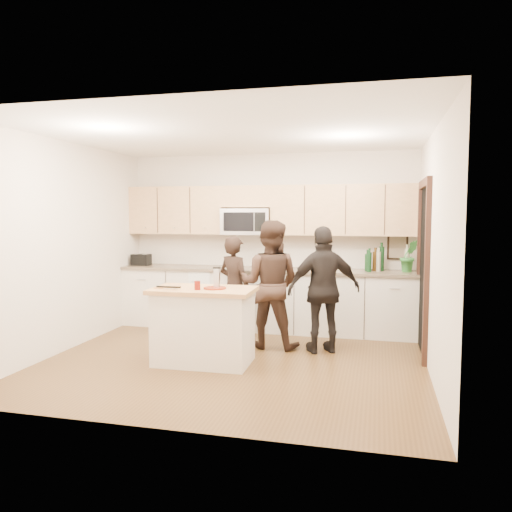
% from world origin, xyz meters
% --- Properties ---
extents(floor, '(4.50, 4.50, 0.00)m').
position_xyz_m(floor, '(0.00, 0.00, 0.00)').
color(floor, brown).
rests_on(floor, ground).
extents(room_shell, '(4.52, 4.02, 2.71)m').
position_xyz_m(room_shell, '(0.00, 0.00, 1.73)').
color(room_shell, beige).
rests_on(room_shell, ground).
extents(back_cabinetry, '(4.50, 0.66, 0.94)m').
position_xyz_m(back_cabinetry, '(0.00, 1.69, 0.47)').
color(back_cabinetry, silver).
rests_on(back_cabinetry, ground).
extents(upper_cabinetry, '(4.50, 0.33, 0.75)m').
position_xyz_m(upper_cabinetry, '(0.03, 1.83, 1.84)').
color(upper_cabinetry, tan).
rests_on(upper_cabinetry, ground).
extents(microwave, '(0.76, 0.41, 0.40)m').
position_xyz_m(microwave, '(-0.31, 1.80, 1.65)').
color(microwave, silver).
rests_on(microwave, ground).
extents(doorway, '(0.06, 1.25, 2.20)m').
position_xyz_m(doorway, '(2.23, 0.90, 1.16)').
color(doorway, black).
rests_on(doorway, ground).
extents(framed_picture, '(0.30, 0.03, 0.38)m').
position_xyz_m(framed_picture, '(1.95, 1.98, 1.28)').
color(framed_picture, black).
rests_on(framed_picture, ground).
extents(dish_towel, '(0.34, 0.60, 0.48)m').
position_xyz_m(dish_towel, '(-0.95, 1.50, 0.80)').
color(dish_towel, white).
rests_on(dish_towel, ground).
extents(island, '(1.21, 0.73, 0.90)m').
position_xyz_m(island, '(-0.32, -0.19, 0.45)').
color(island, silver).
rests_on(island, ground).
extents(red_plate, '(0.26, 0.26, 0.02)m').
position_xyz_m(red_plate, '(-0.17, -0.20, 0.91)').
color(red_plate, maroon).
rests_on(red_plate, island).
extents(box_grater, '(0.08, 0.06, 0.23)m').
position_xyz_m(box_grater, '(-0.16, -0.15, 1.04)').
color(box_grater, silver).
rests_on(box_grater, red_plate).
extents(drink_glass, '(0.07, 0.07, 0.10)m').
position_xyz_m(drink_glass, '(-0.34, -0.33, 0.95)').
color(drink_glass, '#67130B').
rests_on(drink_glass, island).
extents(cutting_board, '(0.27, 0.19, 0.02)m').
position_xyz_m(cutting_board, '(-0.74, -0.28, 0.91)').
color(cutting_board, tan).
rests_on(cutting_board, island).
extents(tongs, '(0.30, 0.04, 0.02)m').
position_xyz_m(tongs, '(-0.69, -0.34, 0.92)').
color(tongs, black).
rests_on(tongs, cutting_board).
extents(knife, '(0.18, 0.03, 0.01)m').
position_xyz_m(knife, '(-0.63, -0.43, 0.92)').
color(knife, silver).
rests_on(knife, cutting_board).
extents(toaster, '(0.28, 0.20, 0.18)m').
position_xyz_m(toaster, '(-2.05, 1.67, 1.03)').
color(toaster, black).
rests_on(toaster, back_cabinetry).
extents(bottle_cluster, '(0.63, 0.28, 0.42)m').
position_xyz_m(bottle_cluster, '(1.71, 1.73, 1.12)').
color(bottle_cluster, black).
rests_on(bottle_cluster, back_cabinetry).
extents(orchid, '(0.31, 0.28, 0.46)m').
position_xyz_m(orchid, '(2.10, 1.72, 1.17)').
color(orchid, '#2F7731').
rests_on(orchid, back_cabinetry).
extents(woman_left, '(0.63, 0.55, 1.46)m').
position_xyz_m(woman_left, '(-0.32, 1.13, 0.73)').
color(woman_left, black).
rests_on(woman_left, ground).
extents(woman_center, '(0.86, 0.69, 1.69)m').
position_xyz_m(woman_center, '(0.29, 0.71, 0.84)').
color(woman_center, black).
rests_on(woman_center, ground).
extents(woman_right, '(1.03, 0.75, 1.62)m').
position_xyz_m(woman_right, '(1.01, 0.63, 0.81)').
color(woman_right, black).
rests_on(woman_right, ground).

